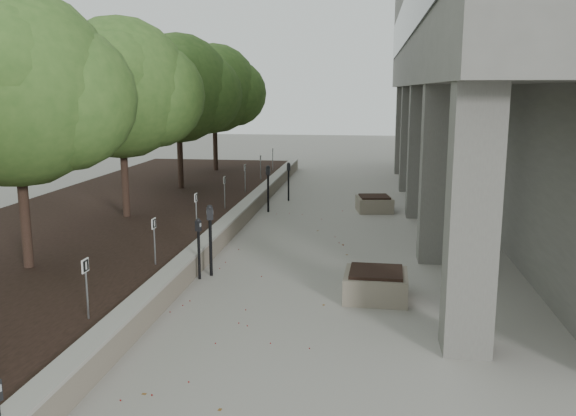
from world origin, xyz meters
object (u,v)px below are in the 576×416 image
Objects in this scene: crabapple_tree_4 at (179,112)px; crabapple_tree_5 at (214,107)px; planter_back at (374,203)px; crabapple_tree_2 at (18,130)px; parking_meter_2 at (199,249)px; crabapple_tree_3 at (122,118)px; parking_meter_5 at (289,182)px; parking_meter_3 at (210,240)px; parking_meter_4 at (268,189)px; planter_front at (376,284)px.

crabapple_tree_4 and crabapple_tree_5 have the same top height.
crabapple_tree_2 is at bearing -128.50° from planter_back.
parking_meter_2 reaches higher than planter_back.
crabapple_tree_3 and crabapple_tree_4 have the same top height.
parking_meter_5 is 1.25× the size of planter_back.
planter_back is at bearing -11.10° from crabapple_tree_4.
crabapple_tree_3 is 5.65m from parking_meter_3.
parking_meter_3 reaches higher than parking_meter_4.
planter_back is (3.39, 0.58, -0.50)m from parking_meter_4.
parking_meter_4 is 1.39× the size of planter_back.
crabapple_tree_2 is 4.63× the size of planter_front.
parking_meter_3 reaches higher than parking_meter_2.
parking_meter_2 reaches higher than planter_front.
crabapple_tree_2 and crabapple_tree_4 have the same top height.
parking_meter_2 is 8.57m from planter_back.
parking_meter_5 is at bearing 106.79° from planter_front.
parking_meter_3 is 1.40× the size of planter_back.
planter_front is at bearing -54.95° from crabapple_tree_4.
crabapple_tree_2 is 1.00× the size of crabapple_tree_4.
parking_meter_5 is at bearing 2.09° from crabapple_tree_4.
planter_back is (0.00, 8.45, -0.02)m from planter_front.
parking_meter_4 is at bearing 66.59° from crabapple_tree_2.
planter_front is (3.00, -9.94, -0.41)m from parking_meter_5.
planter_front is (6.88, 0.20, -2.85)m from crabapple_tree_2.
crabapple_tree_4 is 3.58× the size of parking_meter_4.
crabapple_tree_3 is 1.00× the size of crabapple_tree_4.
parking_meter_3 is at bearing 77.03° from parking_meter_2.
parking_meter_3 reaches higher than parking_meter_5.
crabapple_tree_3 is 5.22m from parking_meter_4.
parking_meter_4 is (0.25, 7.18, 0.11)m from parking_meter_2.
parking_meter_5 is at bearing -51.41° from crabapple_tree_5.
crabapple_tree_4 is 7.57m from planter_back.
crabapple_tree_2 reaches higher than parking_meter_2.
crabapple_tree_5 is at bearing 114.92° from planter_front.
crabapple_tree_3 reaches higher than planter_front.
crabapple_tree_3 is (0.00, 5.00, 0.00)m from crabapple_tree_2.
planter_front is at bearing -35.66° from parking_meter_3.
parking_meter_2 is 3.71m from planter_front.
parking_meter_4 reaches higher than parking_meter_2.
crabapple_tree_2 is at bearing -127.45° from parking_meter_5.
crabapple_tree_4 is 4.19× the size of parking_meter_2.
crabapple_tree_2 is 11.13m from parking_meter_5.
parking_meter_3 is at bearing 18.83° from crabapple_tree_2.
parking_meter_2 is at bearing -110.41° from parking_meter_5.
planter_front is at bearing -65.08° from crabapple_tree_5.
parking_meter_5 is 3.38m from planter_back.
crabapple_tree_2 is 1.00× the size of crabapple_tree_5.
crabapple_tree_4 is at bearing -90.00° from crabapple_tree_5.
parking_meter_5 is 10.40m from planter_front.
planter_back is (3.00, -1.49, -0.43)m from parking_meter_5.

